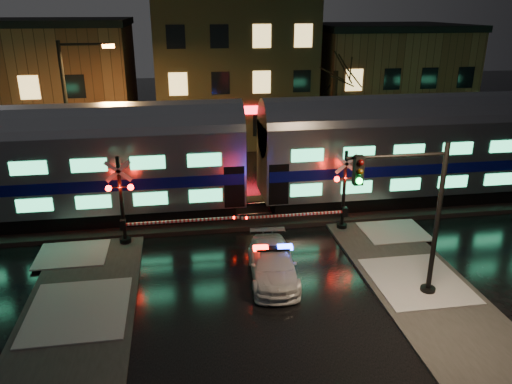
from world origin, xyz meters
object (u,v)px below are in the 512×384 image
traffic_light (414,220)px  crossing_signal_right (337,199)px  crossing_signal_left (130,210)px  police_car (273,264)px  streetlight (73,111)px

traffic_light → crossing_signal_right: bearing=83.7°
crossing_signal_left → crossing_signal_right: bearing=-0.0°
police_car → traffic_light: traffic_light is taller
crossing_signal_left → traffic_light: size_ratio=0.99×
police_car → crossing_signal_left: crossing_signal_left is taller
crossing_signal_left → streetlight: size_ratio=0.69×
police_car → crossing_signal_right: bearing=50.0°
crossing_signal_right → streetlight: 14.98m
crossing_signal_right → streetlight: streetlight is taller
police_car → crossing_signal_right: 5.68m
police_car → traffic_light: bearing=-20.2°
crossing_signal_right → streetlight: (-12.98, 6.70, 3.37)m
police_car → streetlight: streetlight is taller
crossing_signal_left → police_car: bearing=-34.5°
police_car → streetlight: (-9.06, 10.68, 4.38)m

